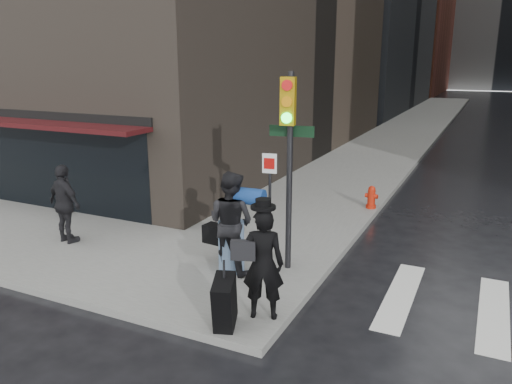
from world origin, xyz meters
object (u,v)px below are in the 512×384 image
Objects in this scene: man_jeans at (231,222)px; man_greycoat at (65,204)px; man_overcoat at (255,270)px; traffic_light at (287,146)px; fire_hydrant at (371,198)px.

man_jeans is 1.11× the size of man_greycoat.
man_overcoat is 1.12× the size of man_greycoat.
man_overcoat is at bearing 136.46° from man_jeans.
man_greycoat is (-4.23, -0.22, -0.11)m from man_jeans.
fire_hydrant is (0.59, 5.08, -2.25)m from traffic_light.
man_greycoat is at bearing -134.79° from fire_hydrant.
man_jeans is at bearing -165.47° from man_greycoat.
fire_hydrant is (5.79, 5.83, -0.63)m from man_greycoat.
traffic_light is (-0.32, 2.10, 1.67)m from man_overcoat.
fire_hydrant is at bearing -123.29° from man_greycoat.
traffic_light is 5.59m from fire_hydrant.
fire_hydrant is at bearing -111.49° from man_overcoat.
man_greycoat is at bearing 179.48° from traffic_light.
man_jeans is at bearing -70.20° from man_overcoat.
man_overcoat is 2.71m from traffic_light.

